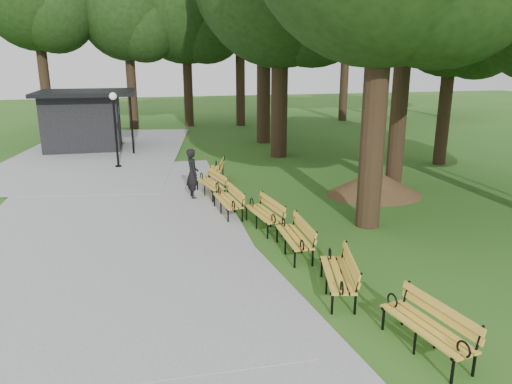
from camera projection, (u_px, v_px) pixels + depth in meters
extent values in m
plane|color=#275618|center=(259.00, 245.00, 12.69)|extent=(100.00, 100.00, 0.00)
cube|color=gray|center=(106.00, 220.00, 14.55)|extent=(12.00, 38.00, 0.06)
imported|color=black|center=(192.00, 174.00, 16.63)|extent=(0.50, 0.69, 1.76)
cylinder|color=black|center=(116.00, 134.00, 21.09)|extent=(0.10, 0.10, 3.05)
sphere|color=white|center=(113.00, 96.00, 20.65)|extent=(0.32, 0.32, 0.32)
cone|color=#47301C|center=(375.00, 183.00, 17.18)|extent=(2.90, 2.90, 0.89)
cylinder|color=black|center=(375.00, 99.00, 13.14)|extent=(0.70, 0.70, 7.35)
cylinder|color=black|center=(400.00, 91.00, 17.19)|extent=(0.60, 0.60, 7.22)
cylinder|color=black|center=(280.00, 81.00, 22.94)|extent=(0.80, 0.80, 7.33)
cylinder|color=black|center=(264.00, 73.00, 26.78)|extent=(0.76, 0.76, 7.84)
cylinder|color=black|center=(445.00, 99.00, 21.46)|extent=(0.56, 0.56, 5.94)
sphere|color=black|center=(454.00, 15.00, 20.51)|extent=(5.21, 5.21, 5.21)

